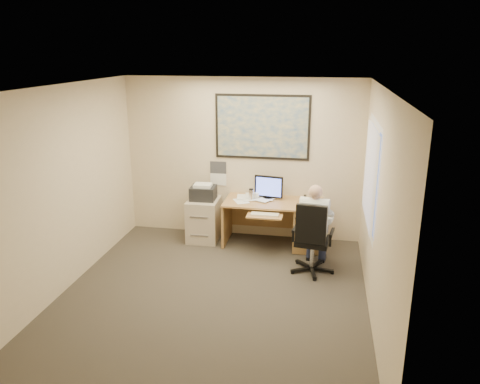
% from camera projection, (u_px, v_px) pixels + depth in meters
% --- Properties ---
extents(room_shell, '(4.00, 4.50, 2.70)m').
position_uv_depth(room_shell, '(210.00, 200.00, 5.75)').
color(room_shell, '#38322B').
rests_on(room_shell, ground).
extents(desk, '(1.60, 0.97, 1.13)m').
position_uv_depth(desk, '(293.00, 220.00, 7.64)').
color(desk, '#B2824C').
rests_on(desk, ground).
extents(world_map, '(1.56, 0.03, 1.06)m').
position_uv_depth(world_map, '(262.00, 127.00, 7.63)').
color(world_map, '#1E4C93').
rests_on(world_map, room_shell).
extents(wall_calendar, '(0.28, 0.01, 0.42)m').
position_uv_depth(wall_calendar, '(218.00, 173.00, 8.00)').
color(wall_calendar, white).
rests_on(wall_calendar, room_shell).
extents(window_blinds, '(0.06, 1.40, 1.30)m').
position_uv_depth(window_blinds, '(371.00, 175.00, 6.10)').
color(window_blinds, silver).
rests_on(window_blinds, room_shell).
extents(filing_cabinet, '(0.53, 0.63, 0.99)m').
position_uv_depth(filing_cabinet, '(204.00, 216.00, 7.91)').
color(filing_cabinet, '#C3B29D').
rests_on(filing_cabinet, ground).
extents(office_chair, '(0.73, 0.73, 1.09)m').
position_uv_depth(office_chair, '(313.00, 252.00, 6.73)').
color(office_chair, black).
rests_on(office_chair, ground).
extents(person, '(0.63, 0.82, 1.31)m').
position_uv_depth(person, '(313.00, 229.00, 6.71)').
color(person, silver).
rests_on(person, office_chair).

